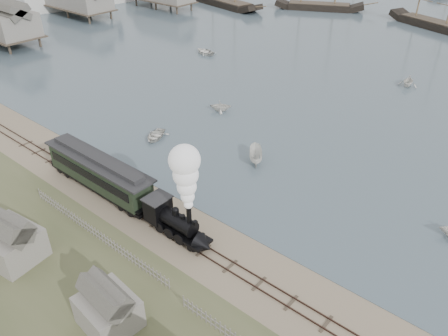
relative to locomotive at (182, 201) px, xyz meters
The scene contains 14 objects.
ground 4.71m from the locomotive, 81.41° to the left, with size 600.00×600.00×0.00m, color tan.
rail_track 4.22m from the locomotive, ahead, with size 120.00×1.80×0.16m.
picket_fence_west 9.03m from the locomotive, 141.11° to the right, with size 19.00×0.10×1.20m, color gray, non-canonical shape.
shed_left 15.27m from the locomotive, 131.40° to the right, with size 5.00×4.00×4.10m, color gray, non-canonical shape.
shed_mid 11.11m from the locomotive, 77.04° to the right, with size 4.00×3.50×3.60m, color gray, non-canonical shape.
western_wharf 86.57m from the locomotive, 150.98° to the left, with size 36.00×56.00×8.00m, color gray, non-canonical shape.
locomotive is the anchor object (origin of this frame).
passenger_coach 12.31m from the locomotive, behind, with size 14.85×2.86×3.61m.
beached_dinghy 11.79m from the locomotive, behind, with size 4.14×2.96×0.86m, color white.
rowboat_0 20.20m from the locomotive, 145.14° to the left, with size 3.80×2.71×0.79m, color white.
rowboat_1 27.85m from the locomotive, 123.61° to the left, with size 3.05×2.64×1.61m, color white.
rowboat_2 15.68m from the locomotive, 101.92° to the left, with size 3.93×1.48×1.52m, color white.
rowboat_6 54.21m from the locomotive, 130.16° to the left, with size 4.44×3.17×0.92m, color white.
rowboat_7 49.92m from the locomotive, 88.00° to the left, with size 3.45×2.97×1.82m, color white.
Camera 1 is at (21.66, -22.66, 26.42)m, focal length 35.00 mm.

